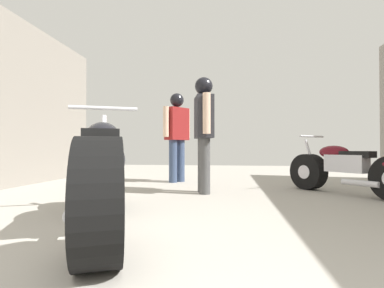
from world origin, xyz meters
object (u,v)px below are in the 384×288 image
Objects in this scene: motorcycle_black_naked at (349,170)px; mechanic_with_helmet at (204,124)px; motorcycle_maroon_cruiser at (101,173)px; mechanic_in_blue at (177,129)px.

mechanic_with_helmet is (-1.95, -0.07, 0.64)m from motorcycle_black_naked.
mechanic_with_helmet is at bearing 73.01° from motorcycle_maroon_cruiser.
mechanic_with_helmet is (0.61, 2.00, 0.54)m from motorcycle_maroon_cruiser.
mechanic_in_blue is at bearing 90.14° from motorcycle_maroon_cruiser.
motorcycle_maroon_cruiser is 3.30m from motorcycle_black_naked.
mechanic_in_blue is 1.02× the size of mechanic_with_helmet.
motorcycle_black_naked is 0.92× the size of mechanic_in_blue.
motorcycle_maroon_cruiser is at bearing -106.99° from mechanic_with_helmet.
motorcycle_maroon_cruiser is 1.32× the size of mechanic_with_helmet.
motorcycle_maroon_cruiser is 2.16m from mechanic_with_helmet.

